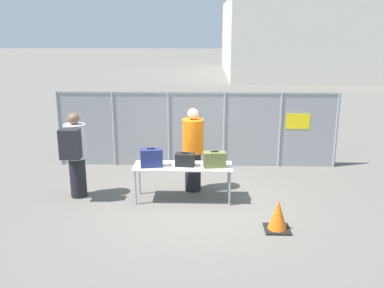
% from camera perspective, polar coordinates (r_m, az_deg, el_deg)
% --- Properties ---
extents(ground_plane, '(120.00, 120.00, 0.00)m').
position_cam_1_polar(ground_plane, '(8.94, 0.32, -7.87)').
color(ground_plane, '#605E56').
extents(fence_section, '(7.19, 0.07, 1.94)m').
position_cam_1_polar(fence_section, '(10.96, 0.74, 2.19)').
color(fence_section, gray).
rests_on(fence_section, ground_plane).
extents(inspection_table, '(2.04, 0.68, 0.75)m').
position_cam_1_polar(inspection_table, '(8.87, -1.21, -3.23)').
color(inspection_table, silver).
rests_on(inspection_table, ground_plane).
extents(suitcase_navy, '(0.48, 0.31, 0.39)m').
position_cam_1_polar(suitcase_navy, '(8.77, -5.44, -1.85)').
color(suitcase_navy, navy).
rests_on(suitcase_navy, inspection_table).
extents(suitcase_black, '(0.41, 0.27, 0.29)m').
position_cam_1_polar(suitcase_black, '(8.79, -0.95, -2.09)').
color(suitcase_black, black).
rests_on(suitcase_black, inspection_table).
extents(suitcase_olive, '(0.47, 0.26, 0.34)m').
position_cam_1_polar(suitcase_olive, '(8.72, 3.03, -2.08)').
color(suitcase_olive, '#566033').
rests_on(suitcase_olive, inspection_table).
extents(traveler_hooded, '(0.45, 0.70, 1.82)m').
position_cam_1_polar(traveler_hooded, '(9.21, -15.32, -1.09)').
color(traveler_hooded, black).
rests_on(traveler_hooded, ground_plane).
extents(security_worker_near, '(0.46, 0.46, 1.85)m').
position_cam_1_polar(security_worker_near, '(9.30, 0.13, -0.66)').
color(security_worker_near, black).
rests_on(security_worker_near, ground_plane).
extents(utility_trailer, '(4.51, 2.32, 0.62)m').
position_cam_1_polar(utility_trailer, '(12.40, 6.22, 0.65)').
color(utility_trailer, white).
rests_on(utility_trailer, ground_plane).
extents(distant_hangar, '(10.82, 13.37, 5.27)m').
position_cam_1_polar(distant_hangar, '(33.58, 14.07, 13.59)').
color(distant_hangar, beige).
rests_on(distant_hangar, ground_plane).
extents(traffic_cone, '(0.46, 0.46, 0.57)m').
position_cam_1_polar(traffic_cone, '(7.89, 11.37, -9.42)').
color(traffic_cone, black).
rests_on(traffic_cone, ground_plane).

